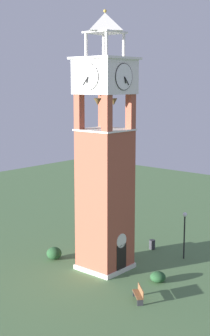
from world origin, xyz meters
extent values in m
plane|color=#517547|center=(0.00, 0.00, 0.00)|extent=(80.00, 80.00, 0.00)
cube|color=#9E4C38|center=(0.00, 0.00, 5.34)|extent=(3.24, 3.24, 10.67)
cube|color=silver|center=(0.00, 0.00, 0.17)|extent=(3.44, 3.44, 0.35)
cube|color=black|center=(0.00, -1.63, 1.15)|extent=(1.10, 0.04, 2.20)
cylinder|color=silver|center=(0.00, -1.63, 2.55)|extent=(1.10, 0.04, 1.10)
cube|color=#9E4C38|center=(-1.34, -1.34, 12.00)|extent=(0.56, 0.56, 2.66)
cube|color=#9E4C38|center=(1.34, -1.34, 12.00)|extent=(0.56, 0.56, 2.66)
cube|color=#9E4C38|center=(-1.34, 1.34, 12.00)|extent=(0.56, 0.56, 2.66)
cube|color=#9E4C38|center=(1.34, 1.34, 12.00)|extent=(0.56, 0.56, 2.66)
cube|color=silver|center=(0.00, 0.00, 10.73)|extent=(3.40, 3.40, 0.12)
cone|color=brown|center=(0.73, 0.03, 12.79)|extent=(0.58, 0.58, 0.43)
cone|color=brown|center=(0.02, 0.73, 12.79)|extent=(0.53, 0.53, 0.49)
cone|color=brown|center=(-0.73, 0.07, 12.79)|extent=(0.57, 0.57, 0.50)
cone|color=brown|center=(0.13, -0.72, 12.79)|extent=(0.53, 0.53, 0.50)
cube|color=silver|center=(0.00, 0.00, 14.56)|extent=(3.48, 3.48, 2.47)
cylinder|color=white|center=(0.00, -1.76, 14.56)|extent=(1.88, 0.05, 1.88)
torus|color=black|center=(0.00, -1.76, 14.56)|extent=(1.90, 0.06, 1.90)
cube|color=black|center=(0.07, -1.82, 14.34)|extent=(0.22, 0.03, 0.48)
cube|color=black|center=(0.24, -1.82, 14.27)|extent=(0.53, 0.03, 0.61)
cylinder|color=white|center=(0.00, 1.76, 14.56)|extent=(1.88, 0.05, 1.88)
torus|color=black|center=(0.00, 1.76, 14.56)|extent=(1.90, 0.06, 1.90)
cube|color=black|center=(0.07, 1.82, 14.34)|extent=(0.22, 0.03, 0.48)
cube|color=black|center=(0.24, 1.82, 14.27)|extent=(0.53, 0.03, 0.61)
cylinder|color=white|center=(-1.76, 0.00, 14.56)|extent=(0.05, 1.88, 1.88)
torus|color=black|center=(-1.76, 0.00, 14.56)|extent=(0.06, 1.90, 1.90)
cube|color=black|center=(-1.82, 0.07, 14.34)|extent=(0.03, 0.22, 0.48)
cube|color=black|center=(-1.82, 0.24, 14.27)|extent=(0.03, 0.53, 0.61)
cylinder|color=white|center=(1.76, 0.00, 14.56)|extent=(0.05, 1.88, 1.88)
torus|color=black|center=(1.76, 0.00, 14.56)|extent=(0.06, 1.90, 1.90)
cube|color=black|center=(1.82, 0.07, 14.34)|extent=(0.03, 0.22, 0.48)
cube|color=black|center=(1.82, 0.24, 14.27)|extent=(0.03, 0.53, 0.61)
cube|color=silver|center=(0.00, 0.00, 15.88)|extent=(3.84, 3.84, 0.16)
cylinder|color=silver|center=(-0.96, -0.96, 16.79)|extent=(0.22, 0.22, 1.66)
cylinder|color=silver|center=(0.96, -0.96, 16.79)|extent=(0.22, 0.22, 1.66)
cylinder|color=silver|center=(-0.96, 0.96, 16.79)|extent=(0.22, 0.22, 1.66)
cylinder|color=silver|center=(0.96, 0.96, 16.79)|extent=(0.22, 0.22, 1.66)
cube|color=silver|center=(0.00, 0.00, 17.68)|extent=(2.35, 2.35, 0.12)
pyramid|color=silver|center=(0.00, 0.00, 18.39)|extent=(2.35, 2.35, 1.30)
sphere|color=#B79338|center=(0.00, 0.00, 19.16)|extent=(0.24, 0.24, 0.24)
cube|color=brown|center=(-2.98, -5.44, 0.45)|extent=(1.38, 1.50, 0.06)
cube|color=brown|center=(-2.83, -5.56, 0.73)|extent=(1.09, 1.24, 0.44)
cube|color=#2D2D33|center=(-3.45, -5.98, 0.21)|extent=(0.35, 0.32, 0.42)
cube|color=#2D2D33|center=(-2.50, -4.89, 0.21)|extent=(0.35, 0.32, 0.42)
cylinder|color=black|center=(5.78, -3.50, 1.76)|extent=(0.12, 0.12, 3.52)
sphere|color=silver|center=(5.78, -3.50, 3.70)|extent=(0.36, 0.36, 0.36)
cylinder|color=#2D2D33|center=(5.99, -0.19, 0.40)|extent=(0.52, 0.52, 0.80)
ellipsoid|color=#234C28|center=(0.43, -4.66, 0.39)|extent=(1.12, 1.12, 0.78)
ellipsoid|color=#234C28|center=(-1.25, 4.39, 0.50)|extent=(1.22, 1.22, 1.00)
camera|label=1|loc=(-27.21, -23.57, 14.14)|focal=52.36mm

